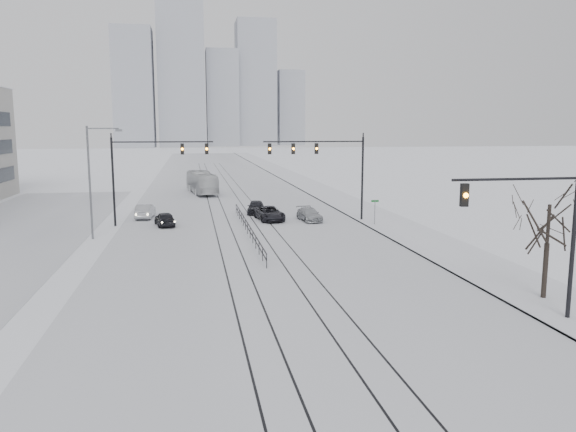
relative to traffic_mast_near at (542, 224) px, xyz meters
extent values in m
plane|color=white|center=(-10.79, -6.00, -4.56)|extent=(500.00, 500.00, 0.00)
cube|color=silver|center=(-10.79, 54.00, -4.55)|extent=(22.00, 260.00, 0.02)
cube|color=silver|center=(2.71, 54.00, -4.48)|extent=(5.00, 260.00, 0.16)
cube|color=gray|center=(0.26, 54.00, -4.50)|extent=(0.10, 260.00, 0.12)
cube|color=silver|center=(-30.79, 29.00, -4.55)|extent=(14.00, 60.00, 0.03)
cube|color=black|center=(-13.39, 34.00, -4.54)|extent=(0.10, 180.00, 0.01)
cube|color=black|center=(-11.99, 34.00, -4.54)|extent=(0.10, 180.00, 0.01)
cube|color=black|center=(-9.59, 34.00, -4.54)|extent=(0.10, 180.00, 0.01)
cube|color=black|center=(-8.19, 34.00, -4.54)|extent=(0.10, 180.00, 0.01)
cube|color=#9295A0|center=(-40.79, 254.00, 22.94)|extent=(18.00, 18.00, 55.00)
cube|color=#9295A0|center=(-18.79, 262.00, 31.44)|extent=(22.00, 22.00, 72.00)
cube|color=#9295A0|center=(1.21, 270.00, 19.44)|extent=(16.00, 16.00, 48.00)
cube|color=#9295A0|center=(19.21, 278.00, 27.44)|extent=(20.00, 20.00, 64.00)
cube|color=#9295A0|center=(39.21, 286.00, 15.44)|extent=(14.00, 14.00, 40.00)
cylinder|color=black|center=(1.61, 0.00, -1.06)|extent=(0.20, 0.20, 7.00)
cylinder|color=black|center=(-1.39, 0.00, 2.04)|extent=(6.00, 0.12, 0.12)
cube|color=black|center=(-3.79, 0.00, 1.39)|extent=(0.32, 0.24, 1.00)
sphere|color=orange|center=(-3.79, -0.14, 1.39)|extent=(0.22, 0.22, 0.22)
cylinder|color=black|center=(0.71, 29.00, -0.56)|extent=(0.20, 0.20, 8.00)
cylinder|color=black|center=(-4.04, 29.00, 3.04)|extent=(9.50, 0.12, 0.12)
cube|color=black|center=(-8.19, 29.00, 2.39)|extent=(0.32, 0.24, 1.00)
sphere|color=orange|center=(-8.19, 28.86, 2.39)|extent=(0.22, 0.22, 0.22)
cube|color=black|center=(-5.99, 29.00, 2.39)|extent=(0.32, 0.24, 1.00)
sphere|color=orange|center=(-5.99, 28.86, 2.39)|extent=(0.22, 0.22, 0.22)
cube|color=black|center=(-3.79, 29.00, 2.39)|extent=(0.32, 0.24, 1.00)
sphere|color=orange|center=(-3.79, 28.86, 2.39)|extent=(0.22, 0.22, 0.22)
cylinder|color=black|center=(-22.29, 30.00, -0.56)|extent=(0.20, 0.20, 8.00)
cylinder|color=black|center=(-17.79, 30.00, 3.04)|extent=(9.00, 0.12, 0.12)
cube|color=black|center=(-13.89, 30.00, 2.39)|extent=(0.32, 0.24, 1.00)
sphere|color=orange|center=(-13.89, 29.86, 2.39)|extent=(0.22, 0.22, 0.22)
cube|color=black|center=(-16.09, 30.00, 2.39)|extent=(0.32, 0.24, 1.00)
sphere|color=orange|center=(-16.09, 29.86, 2.39)|extent=(0.22, 0.22, 0.22)
cylinder|color=#595B60|center=(-23.29, 24.00, -0.06)|extent=(0.16, 0.16, 9.00)
cylinder|color=#595B60|center=(-22.09, 24.00, 4.24)|extent=(2.40, 0.10, 0.10)
cube|color=#595B60|center=(-20.89, 24.00, 4.09)|extent=(0.50, 0.25, 0.18)
cylinder|color=black|center=(2.41, 3.00, -3.06)|extent=(0.26, 0.26, 3.00)
cylinder|color=black|center=(2.41, 3.00, -0.81)|extent=(0.18, 0.18, 2.50)
cube|color=black|center=(-10.79, 24.00, -3.61)|extent=(0.06, 24.00, 0.06)
cube|color=black|center=(-10.79, 24.00, -4.01)|extent=(0.06, 24.00, 0.06)
cylinder|color=#595B60|center=(1.01, 26.00, -3.36)|extent=(0.06, 0.06, 2.40)
cube|color=#0C4C19|center=(1.01, 26.00, -2.26)|extent=(0.70, 0.04, 0.18)
imported|color=black|center=(-17.82, 29.22, -3.91)|extent=(2.23, 4.04, 1.30)
imported|color=#A2A5AA|center=(-19.93, 34.15, -3.86)|extent=(1.81, 4.37, 1.41)
imported|color=black|center=(-7.98, 30.74, -3.89)|extent=(2.75, 5.06, 1.35)
imported|color=#A1A4A8|center=(-4.25, 29.85, -3.95)|extent=(2.12, 4.36, 1.22)
imported|color=black|center=(-8.79, 35.45, -3.88)|extent=(2.31, 4.26, 1.37)
imported|color=#BABDBE|center=(-13.95, 54.77, -3.06)|extent=(4.20, 11.06, 3.01)
camera|label=1|loc=(-15.34, -22.29, 4.20)|focal=35.00mm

